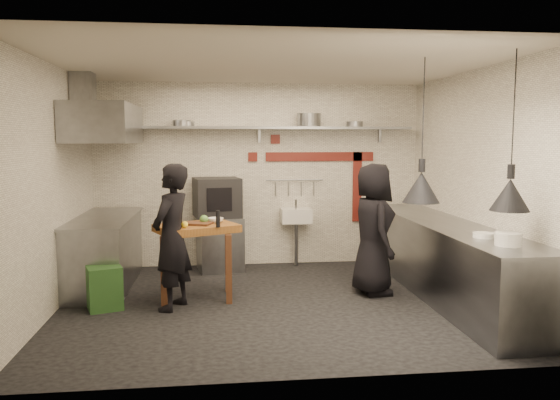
{
  "coord_description": "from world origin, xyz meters",
  "views": [
    {
      "loc": [
        -0.67,
        -6.31,
        1.95
      ],
      "look_at": [
        0.11,
        0.3,
        1.21
      ],
      "focal_mm": 35.0,
      "sensor_mm": 36.0,
      "label": 1
    }
  ],
  "objects": [
    {
      "name": "wall_right",
      "position": [
        2.5,
        0.0,
        1.4
      ],
      "size": [
        0.04,
        4.2,
        2.8
      ],
      "primitive_type": "cube",
      "color": "white",
      "rests_on": "floor"
    },
    {
      "name": "counter_left_top",
      "position": [
        -2.15,
        1.05,
        0.92
      ],
      "size": [
        0.76,
        2.0,
        0.03
      ],
      "primitive_type": "cube",
      "color": "slate",
      "rests_on": "counter_left"
    },
    {
      "name": "pan_far_left",
      "position": [
        -1.16,
        1.92,
        2.19
      ],
      "size": [
        0.31,
        0.31,
        0.09
      ],
      "primitive_type": "cylinder",
      "rotation": [
        0.0,
        0.0,
        -0.19
      ],
      "color": "slate",
      "rests_on": "back_shelf"
    },
    {
      "name": "extractor_hood",
      "position": [
        -2.1,
        1.05,
        2.15
      ],
      "size": [
        0.78,
        1.6,
        0.5
      ],
      "primitive_type": "cube",
      "color": "slate",
      "rests_on": "ceiling"
    },
    {
      "name": "sink_tap",
      "position": [
        0.55,
        1.92,
        0.96
      ],
      "size": [
        0.03,
        0.03,
        0.14
      ],
      "primitive_type": "cylinder",
      "color": "slate",
      "rests_on": "hand_sink"
    },
    {
      "name": "bowl",
      "position": [
        -0.68,
        0.44,
        0.95
      ],
      "size": [
        0.24,
        0.24,
        0.06
      ],
      "primitive_type": "imported",
      "rotation": [
        0.0,
        0.0,
        -0.25
      ],
      "color": "silver",
      "rests_on": "prep_table"
    },
    {
      "name": "red_tile_a",
      "position": [
        0.25,
        2.08,
        1.95
      ],
      "size": [
        0.14,
        0.02,
        0.14
      ],
      "primitive_type": "cube",
      "color": "maroon",
      "rests_on": "wall_back"
    },
    {
      "name": "counter_left",
      "position": [
        -2.15,
        1.05,
        0.45
      ],
      "size": [
        0.7,
        1.9,
        0.9
      ],
      "primitive_type": "cube",
      "color": "slate",
      "rests_on": "floor"
    },
    {
      "name": "ceiling",
      "position": [
        0.0,
        0.0,
        2.8
      ],
      "size": [
        5.0,
        5.0,
        0.0
      ],
      "primitive_type": "plane",
      "color": "beige",
      "rests_on": "floor"
    },
    {
      "name": "red_band_vert",
      "position": [
        1.55,
        2.08,
        1.2
      ],
      "size": [
        0.14,
        0.02,
        1.1
      ],
      "primitive_type": "cube",
      "color": "maroon",
      "rests_on": "wall_back"
    },
    {
      "name": "lemon_a",
      "position": [
        -1.11,
        0.15,
        0.96
      ],
      "size": [
        0.09,
        0.09,
        0.08
      ],
      "primitive_type": "sphere",
      "rotation": [
        0.0,
        0.0,
        0.08
      ],
      "color": "yellow",
      "rests_on": "prep_table"
    },
    {
      "name": "pepper_mill",
      "position": [
        -0.65,
        0.08,
        1.02
      ],
      "size": [
        0.07,
        0.07,
        0.2
      ],
      "primitive_type": "cylinder",
      "rotation": [
        0.0,
        0.0,
        0.39
      ],
      "color": "black",
      "rests_on": "prep_table"
    },
    {
      "name": "oven_stand",
      "position": [
        -0.62,
        1.75,
        0.4
      ],
      "size": [
        0.72,
        0.67,
        0.8
      ],
      "primitive_type": "cube",
      "rotation": [
        0.0,
        0.0,
        0.17
      ],
      "color": "slate",
      "rests_on": "floor"
    },
    {
      "name": "pan_right",
      "position": [
        1.45,
        1.92,
        2.18
      ],
      "size": [
        0.31,
        0.31,
        0.08
      ],
      "primitive_type": "cylinder",
      "rotation": [
        0.0,
        0.0,
        0.29
      ],
      "color": "slate",
      "rests_on": "back_shelf"
    },
    {
      "name": "wall_back",
      "position": [
        0.0,
        2.1,
        1.4
      ],
      "size": [
        5.0,
        0.04,
        2.8
      ],
      "primitive_type": "cube",
      "color": "white",
      "rests_on": "floor"
    },
    {
      "name": "veg_ball",
      "position": [
        -0.82,
        0.4,
        0.97
      ],
      "size": [
        0.11,
        0.11,
        0.11
      ],
      "primitive_type": "sphere",
      "rotation": [
        0.0,
        0.0,
        0.02
      ],
      "color": "#548C3A",
      "rests_on": "prep_table"
    },
    {
      "name": "heat_lamp_near",
      "position": [
        1.5,
        -0.75,
        2.04
      ],
      "size": [
        0.52,
        0.52,
        1.52
      ],
      "primitive_type": null,
      "rotation": [
        0.0,
        0.0,
        -0.43
      ],
      "color": "black",
      "rests_on": "ceiling"
    },
    {
      "name": "utensil_rail",
      "position": [
        0.55,
        2.06,
        1.32
      ],
      "size": [
        0.9,
        0.02,
        0.02
      ],
      "primitive_type": "cylinder",
      "rotation": [
        0.0,
        1.57,
        0.0
      ],
      "color": "slate",
      "rests_on": "wall_back"
    },
    {
      "name": "shelf_bracket_right",
      "position": [
        1.9,
        2.07,
        2.02
      ],
      "size": [
        0.04,
        0.06,
        0.24
      ],
      "primitive_type": "cube",
      "color": "slate",
      "rests_on": "wall_back"
    },
    {
      "name": "combi_oven",
      "position": [
        -0.66,
        1.8,
        1.09
      ],
      "size": [
        0.74,
        0.71,
        0.58
      ],
      "primitive_type": "cube",
      "rotation": [
        0.0,
        0.0,
        0.17
      ],
      "color": "black",
      "rests_on": "oven_stand"
    },
    {
      "name": "oven_glass",
      "position": [
        -0.62,
        1.49,
        1.09
      ],
      "size": [
        0.36,
        0.08,
        0.34
      ],
      "primitive_type": "cube",
      "rotation": [
        0.0,
        0.0,
        0.17
      ],
      "color": "black",
      "rests_on": "oven_door"
    },
    {
      "name": "red_band_horiz",
      "position": [
        0.95,
        2.08,
        1.68
      ],
      "size": [
        1.7,
        0.02,
        0.14
      ],
      "primitive_type": "cube",
      "color": "maroon",
      "rests_on": "wall_back"
    },
    {
      "name": "shelf_bracket_left",
      "position": [
        -1.9,
        2.07,
        2.02
      ],
      "size": [
        0.04,
        0.06,
        0.24
      ],
      "primitive_type": "cube",
      "color": "slate",
      "rests_on": "wall_back"
    },
    {
      "name": "lemon_b",
      "position": [
        -1.04,
        0.07,
        0.96
      ],
      "size": [
        0.09,
        0.09,
        0.08
      ],
      "primitive_type": "sphere",
      "rotation": [
        0.0,
        0.0,
        -0.15
      ],
      "color": "yellow",
      "rests_on": "prep_table"
    },
    {
      "name": "floor",
      "position": [
        0.0,
        0.0,
        0.0
      ],
      "size": [
        5.0,
        5.0,
        0.0
      ],
      "primitive_type": "plane",
      "color": "black",
      "rests_on": "ground"
    },
    {
      "name": "green_bin",
      "position": [
        -1.96,
        0.02,
        0.25
      ],
      "size": [
        0.47,
        0.47,
        0.5
      ],
      "primitive_type": "cube",
      "rotation": [
        0.0,
        0.0,
        0.33
      ],
      "color": "#265021",
      "rests_on": "floor"
    },
    {
      "name": "sink_drain",
      "position": [
        0.55,
        1.88,
        0.34
      ],
      "size": [
        0.06,
        0.06,
        0.66
      ],
      "primitive_type": "cylinder",
      "color": "slate",
      "rests_on": "floor"
    },
    {
      "name": "wall_left",
      "position": [
        -2.5,
        0.0,
        1.4
      ],
      "size": [
        0.04,
        4.2,
        2.8
      ],
      "primitive_type": "cube",
      "color": "white",
      "rests_on": "floor"
    },
    {
      "name": "red_tile_b",
      "position": [
        -0.1,
        2.08,
        1.68
      ],
      "size": [
        0.14,
        0.02,
        0.14
      ],
      "primitive_type": "cube",
      "color": "maroon",
      "rests_on": "wall_back"
    },
    {
      "name": "shelf_bracket_mid",
      "position": [
        0.0,
        2.07,
        2.02
      ],
      "size": [
        0.04,
        0.06,
        0.24
      ],
      "primitive_type": "cube",
      "color": "slate",
      "rests_on": "wall_back"
    },
    {
      "name": "hood_duct",
      "position": [
        -2.35,
        1.05,
        2.55
      ],
      "size": [
        0.28,
        0.28,
        0.5
      ],
      "primitive_type": "cube",
      "color": "slate",
      "rests_on": "ceiling"
    },
    {
      "name": "chef_left",
      "position": [
        -1.18,
        -0.07,
        0.84
      ],
      "size": [
        0.62,
        0.72,
        1.68
      ],
      "primitive_type": "imported",
      "rotation": [
        0.0,
        0.0,
        -1.99
      ],
      "color": "black",
      "rests_on": "floor"
    },
    {
      "name": "hand_sink",
      "position": [
        0.55,
        1.92,
        0.78
      ],
      "size": [
        0.46,
        0.34,
        0.22
      ],
      "primitive_type": "cube",
      "color": "silver",
      "rests_on": "wall_back"
    },
    {
      "name": "prep_table",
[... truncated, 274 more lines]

